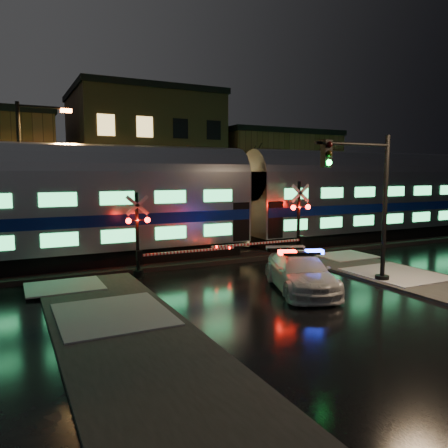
{
  "coord_description": "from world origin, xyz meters",
  "views": [
    {
      "loc": [
        -9.46,
        -17.07,
        4.72
      ],
      "look_at": [
        0.33,
        2.5,
        2.2
      ],
      "focal_mm": 35.0,
      "sensor_mm": 36.0,
      "label": 1
    }
  ],
  "objects_px": {
    "crossing_signal_right": "(294,228)",
    "streetlight": "(27,170)",
    "police_car": "(300,272)",
    "crossing_signal_left": "(146,242)",
    "traffic_light": "(368,206)"
  },
  "relations": [
    {
      "from": "crossing_signal_right",
      "to": "streetlight",
      "type": "height_order",
      "value": "streetlight"
    },
    {
      "from": "police_car",
      "to": "crossing_signal_right",
      "type": "distance_m",
      "value": 6.41
    },
    {
      "from": "crossing_signal_left",
      "to": "traffic_light",
      "type": "xyz_separation_m",
      "value": [
        7.85,
        -5.84,
        1.76
      ]
    },
    {
      "from": "police_car",
      "to": "traffic_light",
      "type": "xyz_separation_m",
      "value": [
        3.0,
        -0.55,
        2.61
      ]
    },
    {
      "from": "police_car",
      "to": "crossing_signal_left",
      "type": "relative_size",
      "value": 1.02
    },
    {
      "from": "crossing_signal_right",
      "to": "traffic_light",
      "type": "bearing_deg",
      "value": -94.46
    },
    {
      "from": "police_car",
      "to": "streetlight",
      "type": "distance_m",
      "value": 15.81
    },
    {
      "from": "crossing_signal_right",
      "to": "crossing_signal_left",
      "type": "distance_m",
      "value": 8.31
    },
    {
      "from": "crossing_signal_left",
      "to": "traffic_light",
      "type": "distance_m",
      "value": 9.94
    },
    {
      "from": "police_car",
      "to": "traffic_light",
      "type": "height_order",
      "value": "traffic_light"
    },
    {
      "from": "police_car",
      "to": "crossing_signal_right",
      "type": "relative_size",
      "value": 0.92
    },
    {
      "from": "crossing_signal_left",
      "to": "traffic_light",
      "type": "relative_size",
      "value": 0.87
    },
    {
      "from": "crossing_signal_right",
      "to": "traffic_light",
      "type": "distance_m",
      "value": 6.07
    },
    {
      "from": "police_car",
      "to": "crossing_signal_right",
      "type": "height_order",
      "value": "crossing_signal_right"
    },
    {
      "from": "police_car",
      "to": "streetlight",
      "type": "xyz_separation_m",
      "value": [
        -9.44,
        11.98,
        4.16
      ]
    }
  ]
}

